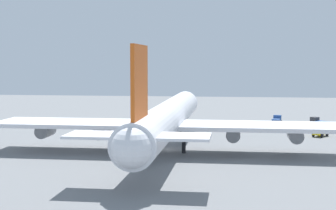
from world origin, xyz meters
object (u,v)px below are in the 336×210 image
(baggage_tug, at_px, (319,122))
(pushback_tractor, at_px, (172,125))
(cargo_airplane, at_px, (168,119))
(cargo_loader, at_px, (321,131))
(safety_cone_nose, at_px, (196,126))
(fuel_truck, at_px, (277,120))

(baggage_tug, bearing_deg, pushback_tractor, 107.52)
(baggage_tug, xyz_separation_m, pushback_tractor, (-11.23, 35.57, 0.02))
(cargo_airplane, distance_m, baggage_tug, 51.07)
(cargo_loader, xyz_separation_m, safety_cone_nose, (11.15, 27.75, -0.77))
(pushback_tractor, bearing_deg, safety_cone_nose, -48.69)
(cargo_loader, bearing_deg, pushback_tractor, 78.85)
(cargo_airplane, height_order, pushback_tractor, cargo_airplane)
(cargo_airplane, relative_size, cargo_loader, 15.42)
(cargo_airplane, relative_size, baggage_tug, 13.69)
(pushback_tractor, xyz_separation_m, fuel_truck, (15.23, -25.49, -0.05))
(cargo_airplane, relative_size, fuel_truck, 17.11)
(fuel_truck, bearing_deg, cargo_loader, -160.86)
(pushback_tractor, relative_size, fuel_truck, 1.10)
(cargo_airplane, distance_m, fuel_truck, 48.73)
(cargo_airplane, height_order, cargo_loader, cargo_airplane)
(cargo_airplane, height_order, baggage_tug, cargo_airplane)
(baggage_tug, xyz_separation_m, fuel_truck, (4.00, 10.08, -0.03))
(pushback_tractor, height_order, safety_cone_nose, pushback_tractor)
(cargo_loader, relative_size, safety_cone_nose, 7.12)
(cargo_loader, height_order, safety_cone_nose, cargo_loader)
(safety_cone_nose, bearing_deg, fuel_truck, -62.36)
(cargo_airplane, bearing_deg, cargo_loader, -55.16)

